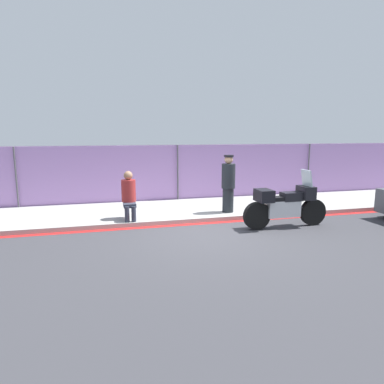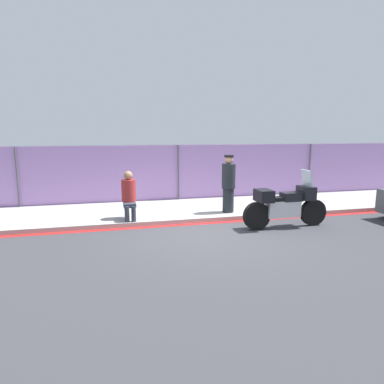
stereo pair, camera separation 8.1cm
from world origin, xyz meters
name	(u,v)px [view 1 (the left image)]	position (x,y,z in m)	size (l,w,h in m)	color
ground_plane	(211,233)	(0.00, 0.00, 0.00)	(120.00, 120.00, 0.00)	#38383D
sidewalk	(187,210)	(0.00, 2.38, 0.06)	(37.44, 2.77, 0.12)	#9E9E99
curb_paint_stripe	(200,224)	(0.00, 0.90, 0.00)	(37.44, 0.18, 0.01)	red
storefront_fence	(177,174)	(0.00, 3.85, 0.99)	(35.57, 0.17, 1.98)	#AD7FC6
motorcycle	(285,205)	(1.99, 0.04, 0.59)	(2.29, 0.51, 1.47)	black
officer_standing	(228,183)	(1.00, 1.53, 0.96)	(0.39, 0.39, 1.65)	#1E2328
person_seated_on_curb	(129,193)	(-1.82, 1.44, 0.82)	(0.38, 0.66, 1.28)	#2D3342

